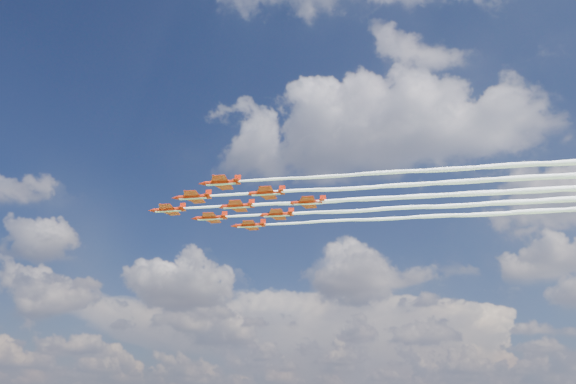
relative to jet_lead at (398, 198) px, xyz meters
name	(u,v)px	position (x,y,z in m)	size (l,w,h in m)	color
jet_lead	(398,198)	(0.00, 0.00, 0.00)	(122.89, 27.99, 2.52)	red
jet_row2_port	(439,183)	(10.49, -5.94, 0.00)	(122.89, 27.99, 2.52)	red
jet_row2_starb	(433,207)	(7.51, 9.43, 0.00)	(122.89, 27.99, 2.52)	red
jet_row3_port	(486,167)	(20.98, -11.87, 0.00)	(122.89, 27.99, 2.52)	red
jet_row3_centre	(474,193)	(18.00, 3.50, 0.00)	(122.89, 27.99, 2.52)	red
jet_row3_starb	(465,215)	(15.01, 18.87, 0.00)	(122.89, 27.99, 2.52)	red
jet_row4_port	(522,179)	(28.49, -2.44, 0.00)	(122.89, 27.99, 2.52)	red
jet_row4_starb	(507,203)	(25.50, 12.93, 0.00)	(122.89, 27.99, 2.52)	red
jet_tail	(554,189)	(36.00, 6.99, 0.00)	(122.89, 27.99, 2.52)	red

